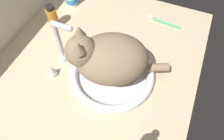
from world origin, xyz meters
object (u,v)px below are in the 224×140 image
toothbrush (163,22)px  faucet (62,47)px  amber_bottle (53,17)px  cat (107,58)px  sink_basin (112,74)px

toothbrush → faucet: bearing=138.8°
amber_bottle → faucet: bearing=-137.0°
toothbrush → amber_bottle: bearing=114.9°
cat → faucet: bearing=87.7°
faucet → amber_bottle: faucet is taller
amber_bottle → cat: bearing=-115.5°
sink_basin → faucet: size_ratio=1.57×
faucet → amber_bottle: (15.25, 14.20, -2.49)cm
toothbrush → cat: bearing=161.4°
faucet → cat: (-0.78, -19.47, 3.88)cm
sink_basin → faucet: 22.15cm
sink_basin → cat: 10.54cm
cat → amber_bottle: 37.83cm
amber_bottle → toothbrush: bearing=-65.1°
sink_basin → cat: size_ratio=0.92×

